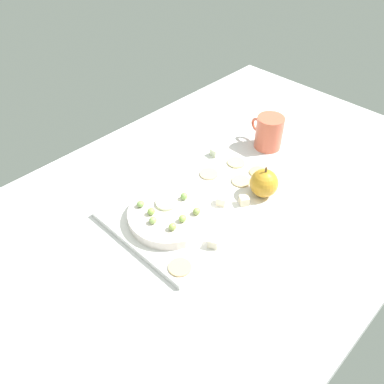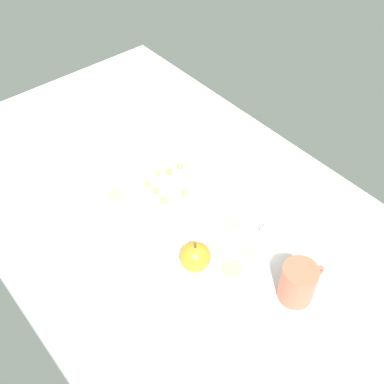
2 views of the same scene
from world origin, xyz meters
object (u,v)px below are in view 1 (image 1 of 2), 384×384
(cheese_cube_1, at_px, (222,200))
(grape_2, at_px, (151,211))
(cracker_1, at_px, (180,267))
(cracker_4, at_px, (236,163))
(apple_whole, at_px, (264,183))
(platter, at_px, (199,201))
(cheese_cube_0, at_px, (215,152))
(grape_4, at_px, (153,220))
(grape_5, at_px, (141,204))
(grape_6, at_px, (183,218))
(serving_dish, at_px, (170,215))
(grape_0, at_px, (197,211))
(grape_3, at_px, (184,196))
(cracker_3, at_px, (258,172))
(cracker_0, at_px, (209,174))
(cup, at_px, (269,132))
(cheese_cube_3, at_px, (214,242))
(cheese_cube_2, at_px, (244,200))
(cracker_2, at_px, (241,181))
(grape_1, at_px, (172,227))
(apple_slice_0, at_px, (166,203))

(cheese_cube_1, relative_size, grape_2, 1.19)
(cracker_1, height_order, cracker_4, same)
(apple_whole, xyz_separation_m, cracker_4, (-0.05, -0.12, -0.03))
(platter, xyz_separation_m, cheese_cube_0, (-0.15, -0.09, 0.02))
(platter, xyz_separation_m, grape_4, (0.14, -0.00, 0.04))
(cracker_1, relative_size, grape_5, 2.64)
(grape_5, height_order, grape_6, grape_6)
(serving_dish, height_order, grape_2, grape_2)
(grape_0, relative_size, grape_3, 1.00)
(cracker_3, bearing_deg, grape_2, -12.03)
(cracker_0, xyz_separation_m, grape_6, (0.17, 0.08, 0.03))
(grape_6, height_order, cup, cup)
(grape_4, bearing_deg, cheese_cube_3, 115.37)
(cracker_0, bearing_deg, serving_dish, 13.79)
(cracker_3, relative_size, cup, 0.43)
(cheese_cube_1, bearing_deg, grape_5, -35.63)
(grape_0, relative_size, grape_2, 1.00)
(apple_whole, xyz_separation_m, grape_2, (0.24, -0.12, -0.00))
(cheese_cube_3, bearing_deg, cracker_4, -149.85)
(cheese_cube_2, bearing_deg, cup, -155.54)
(platter, relative_size, grape_3, 23.29)
(cracker_4, distance_m, grape_6, 0.26)
(cracker_2, bearing_deg, grape_5, -20.34)
(apple_whole, xyz_separation_m, cracker_0, (0.03, -0.14, -0.03))
(platter, height_order, cracker_2, cracker_2)
(grape_1, height_order, apple_slice_0, grape_1)
(grape_5, height_order, apple_slice_0, grape_5)
(cheese_cube_0, xyz_separation_m, cheese_cube_2, (0.09, 0.17, 0.00))
(cheese_cube_3, distance_m, cracker_4, 0.28)
(cheese_cube_3, bearing_deg, cracker_2, -156.11)
(cracker_4, xyz_separation_m, grape_6, (0.25, 0.06, 0.03))
(grape_3, distance_m, apple_slice_0, 0.04)
(cracker_1, height_order, grape_6, grape_6)
(cracker_3, relative_size, grape_2, 2.64)
(platter, distance_m, cheese_cube_3, 0.14)
(grape_1, bearing_deg, cheese_cube_2, 166.74)
(platter, distance_m, cracker_0, 0.09)
(platter, bearing_deg, cheese_cube_1, 115.77)
(grape_0, bearing_deg, grape_4, -29.54)
(grape_3, relative_size, cup, 0.16)
(platter, height_order, apple_whole, apple_whole)
(grape_3, height_order, grape_5, grape_3)
(serving_dish, distance_m, grape_5, 0.07)
(cracker_2, xyz_separation_m, grape_5, (0.24, -0.09, 0.03))
(cracker_4, bearing_deg, grape_5, -6.60)
(cracker_4, distance_m, cup, 0.14)
(grape_3, bearing_deg, serving_dish, 6.56)
(cheese_cube_1, height_order, grape_4, grape_4)
(cracker_2, xyz_separation_m, cup, (-0.18, -0.05, 0.03))
(cheese_cube_0, relative_size, cheese_cube_1, 1.00)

